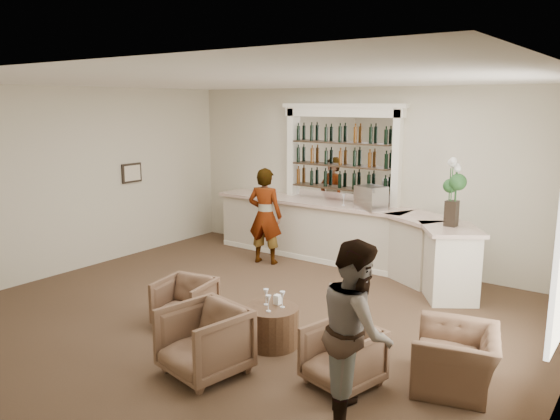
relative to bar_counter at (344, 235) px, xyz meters
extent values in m
plane|color=brown|center=(0.16, -3.00, -0.57)|extent=(8.00, 8.00, 0.00)
cube|color=beige|center=(0.16, 0.50, 1.08)|extent=(8.00, 0.04, 3.30)
cube|color=beige|center=(-3.84, -3.00, 1.08)|extent=(0.04, 7.00, 3.30)
cube|color=white|center=(0.16, -3.00, 2.73)|extent=(8.00, 7.00, 0.04)
cube|color=black|center=(-3.81, -1.80, 1.08)|extent=(0.04, 0.46, 0.38)
cube|color=beige|center=(-3.78, -1.80, 1.08)|extent=(0.01, 0.38, 0.30)
cube|color=silver|center=(-0.84, 0.15, -0.03)|extent=(4.00, 0.70, 1.08)
cube|color=beige|center=(-0.84, 0.13, 0.54)|extent=(4.10, 0.82, 0.06)
cube|color=silver|center=(1.51, -0.08, -0.03)|extent=(1.12, 1.04, 1.08)
cube|color=beige|center=(1.51, -0.10, 0.54)|extent=(1.27, 1.19, 0.06)
cube|color=silver|center=(2.21, -0.60, -0.03)|extent=(1.08, 1.14, 1.08)
cube|color=beige|center=(2.21, -0.62, 0.54)|extent=(1.24, 1.29, 0.06)
cube|color=white|center=(-0.84, -0.18, -0.52)|extent=(4.00, 0.06, 0.10)
cube|color=white|center=(-0.34, 0.48, 1.38)|extent=(2.15, 0.02, 1.65)
cube|color=white|center=(-1.49, 0.42, 0.88)|extent=(0.14, 0.16, 2.90)
cube|color=white|center=(0.81, 0.42, 0.88)|extent=(0.14, 0.16, 2.90)
cube|color=white|center=(-0.34, 0.42, 2.27)|extent=(2.52, 0.16, 0.18)
cube|color=white|center=(-0.34, 0.42, 2.39)|extent=(2.64, 0.20, 0.08)
cube|color=#332619|center=(-0.34, 0.37, 0.81)|extent=(2.05, 0.20, 0.03)
cube|color=#332619|center=(-0.34, 0.37, 1.25)|extent=(2.05, 0.20, 0.03)
cube|color=#332619|center=(-0.34, 0.37, 1.69)|extent=(2.05, 0.20, 0.03)
cylinder|color=#503622|center=(0.99, -3.58, -0.32)|extent=(0.67, 0.67, 0.50)
imported|color=gray|center=(-1.28, -0.75, 0.34)|extent=(0.76, 0.59, 1.83)
imported|color=gray|center=(2.58, -4.35, 0.31)|extent=(1.04, 1.09, 1.77)
imported|color=brown|center=(-0.36, -3.77, -0.24)|extent=(0.83, 0.84, 0.66)
imported|color=brown|center=(0.81, -4.62, -0.18)|extent=(0.98, 1.00, 0.78)
imported|color=brown|center=(2.20, -3.93, -0.24)|extent=(0.86, 0.87, 0.66)
imported|color=brown|center=(3.20, -3.23, -0.25)|extent=(1.09, 1.18, 0.64)
cube|color=silver|center=(0.55, -0.04, 0.78)|extent=(0.59, 0.54, 0.42)
cube|color=black|center=(2.17, -0.52, 0.77)|extent=(0.18, 0.18, 0.40)
cube|color=white|center=(0.97, -3.44, -0.01)|extent=(0.08, 0.08, 0.12)
camera|label=1|loc=(4.86, -8.74, 2.45)|focal=35.00mm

